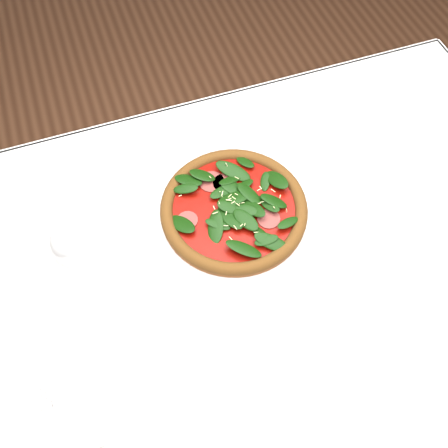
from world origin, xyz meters
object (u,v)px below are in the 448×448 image
object	(u,v)px
pizza	(234,207)
plate	(234,213)
wine_glass	(75,246)
napkin	(54,440)

from	to	relation	value
pizza	plate	bearing A→B (deg)	0.00
plate	wine_glass	size ratio (longest dim) A/B	1.76
napkin	pizza	bearing A→B (deg)	36.21
pizza	wine_glass	bearing A→B (deg)	-170.58
wine_glass	napkin	distance (m)	0.29
wine_glass	plate	bearing A→B (deg)	9.42
pizza	wine_glass	distance (m)	0.30
napkin	wine_glass	bearing A→B (deg)	65.60
wine_glass	napkin	bearing A→B (deg)	-114.40
pizza	napkin	distance (m)	0.48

